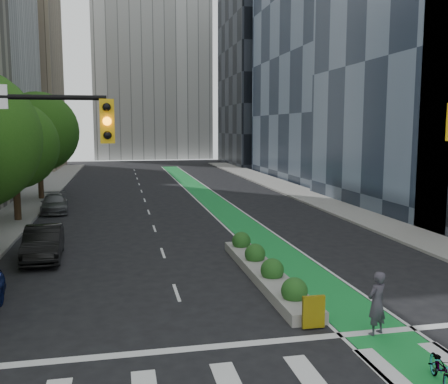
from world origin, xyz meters
name	(u,v)px	position (x,y,z in m)	size (l,w,h in m)	color
ground	(296,360)	(0.00, 0.00, 0.00)	(160.00, 160.00, 0.00)	black
sidewalk_left	(15,213)	(-11.80, 25.00, 0.07)	(3.60, 90.00, 0.15)	gray
sidewalk_right	(328,203)	(11.80, 25.00, 0.07)	(3.60, 90.00, 0.15)	gray
bike_lane_paint	(209,198)	(3.00, 30.00, 0.01)	(2.20, 70.00, 0.01)	#1A8F3A
building_tan_far	(7,78)	(-20.00, 66.00, 13.00)	(14.00, 16.00, 26.00)	tan
building_dark_end	(270,78)	(20.00, 68.00, 14.00)	(14.00, 18.00, 28.00)	black
tree_midfar	(14,145)	(-11.00, 22.00, 4.95)	(5.60, 5.60, 7.76)	black
tree_far	(38,132)	(-11.00, 32.00, 5.69)	(6.60, 6.60, 9.00)	black
median_planter	(265,269)	(1.20, 7.04, 0.37)	(1.20, 10.26, 1.10)	gray
bicycle	(441,369)	(2.89, -2.00, 0.44)	(0.58, 1.67, 0.88)	gray
cyclist	(377,303)	(2.87, 1.06, 0.96)	(0.70, 0.46, 1.92)	#393540
parked_car_left_mid	(43,243)	(-8.01, 11.99, 0.77)	(1.62, 4.65, 1.53)	black
parked_car_left_far	(54,203)	(-9.15, 25.37, 0.65)	(1.81, 4.46, 1.29)	#55575A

